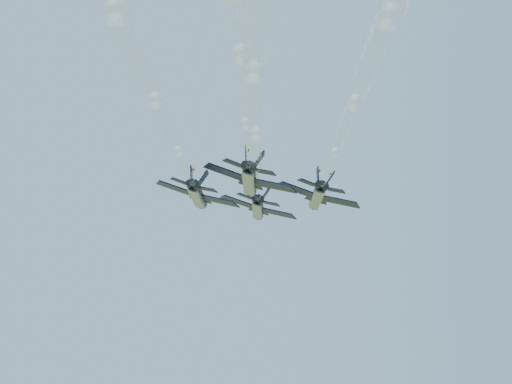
{
  "coord_description": "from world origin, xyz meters",
  "views": [
    {
      "loc": [
        3.77,
        -100.23,
        77.87
      ],
      "look_at": [
        3.23,
        4.52,
        101.77
      ],
      "focal_mm": 45.0,
      "sensor_mm": 36.0,
      "label": 1
    }
  ],
  "objects_px": {
    "jet_left": "(198,196)",
    "jet_right": "(317,197)",
    "jet_lead": "(258,208)",
    "jet_slot": "(250,180)"
  },
  "relations": [
    {
      "from": "jet_right",
      "to": "jet_slot",
      "type": "distance_m",
      "value": 15.76
    },
    {
      "from": "jet_left",
      "to": "jet_lead",
      "type": "bearing_deg",
      "value": 47.43
    },
    {
      "from": "jet_left",
      "to": "jet_slot",
      "type": "height_order",
      "value": "same"
    },
    {
      "from": "jet_slot",
      "to": "jet_left",
      "type": "bearing_deg",
      "value": 129.96
    },
    {
      "from": "jet_lead",
      "to": "jet_left",
      "type": "bearing_deg",
      "value": -132.57
    },
    {
      "from": "jet_lead",
      "to": "jet_slot",
      "type": "relative_size",
      "value": 1.0
    },
    {
      "from": "jet_left",
      "to": "jet_right",
      "type": "relative_size",
      "value": 1.0
    },
    {
      "from": "jet_right",
      "to": "jet_slot",
      "type": "xyz_separation_m",
      "value": [
        -11.02,
        -11.27,
        0.0
      ]
    },
    {
      "from": "jet_lead",
      "to": "jet_right",
      "type": "xyz_separation_m",
      "value": [
        9.83,
        -9.86,
        0.0
      ]
    },
    {
      "from": "jet_left",
      "to": "jet_right",
      "type": "xyz_separation_m",
      "value": [
        19.71,
        0.81,
        0.0
      ]
    }
  ]
}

